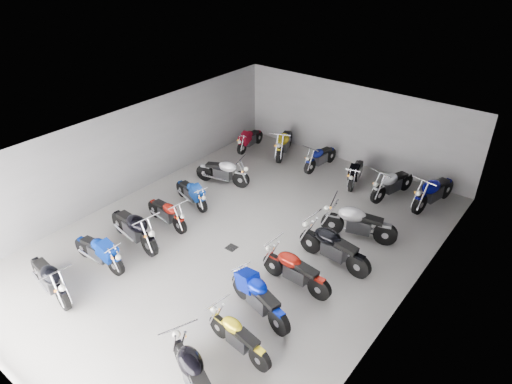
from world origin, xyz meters
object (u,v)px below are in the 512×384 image
motorcycle_back_f (433,192)px  drain_grate (232,248)px  motorcycle_right_c (259,297)px  motorcycle_back_d (356,172)px  motorcycle_left_b (99,251)px  motorcycle_right_a (195,378)px  motorcycle_left_c (134,228)px  motorcycle_left_a (49,278)px  motorcycle_back_c (320,157)px  motorcycle_right_b (238,336)px  motorcycle_right_d (295,270)px  motorcycle_left_f (223,172)px  motorcycle_back_e (392,184)px  motorcycle_back_a (250,139)px  motorcycle_left_d (167,213)px  motorcycle_back_b (284,143)px  motorcycle_right_e (333,247)px  motorcycle_left_e (192,193)px  motorcycle_right_f (358,223)px

motorcycle_back_f → drain_grate: bearing=69.7°
motorcycle_right_c → motorcycle_back_d: (-1.23, 7.55, -0.07)m
motorcycle_left_b → motorcycle_right_a: size_ratio=0.93×
motorcycle_left_c → motorcycle_right_c: (4.76, 0.03, -0.04)m
motorcycle_left_a → motorcycle_back_c: motorcycle_left_a is taller
motorcycle_right_b → motorcycle_right_d: (-0.21, 2.64, 0.06)m
motorcycle_left_c → motorcycle_left_f: motorcycle_left_c is taller
motorcycle_left_a → motorcycle_right_c: bearing=129.1°
drain_grate → motorcycle_back_e: motorcycle_back_e is taller
motorcycle_back_a → motorcycle_back_d: 5.07m
motorcycle_back_c → motorcycle_right_a: bearing=112.6°
motorcycle_left_c → motorcycle_back_f: size_ratio=1.02×
motorcycle_left_a → motorcycle_back_a: 10.43m
drain_grate → motorcycle_left_a: bearing=-118.8°
motorcycle_left_d → motorcycle_back_b: motorcycle_back_b is taller
motorcycle_right_e → motorcycle_back_f: size_ratio=1.01×
motorcycle_left_f → motorcycle_back_a: bearing=-175.4°
motorcycle_left_e → motorcycle_back_f: size_ratio=0.80×
motorcycle_left_d → motorcycle_left_a: bearing=6.8°
motorcycle_left_b → motorcycle_left_d: motorcycle_left_b is taller
motorcycle_right_d → motorcycle_back_d: motorcycle_right_d is taller
motorcycle_left_f → motorcycle_back_a: motorcycle_left_f is taller
motorcycle_left_f → motorcycle_right_d: 6.07m
motorcycle_left_b → motorcycle_right_a: bearing=72.9°
motorcycle_left_a → motorcycle_right_e: bearing=145.8°
drain_grate → motorcycle_right_e: 3.09m
motorcycle_left_e → motorcycle_back_c: (2.09, 5.12, 0.03)m
drain_grate → motorcycle_back_f: motorcycle_back_f is taller
motorcycle_left_b → motorcycle_back_c: bearing=166.4°
motorcycle_left_c → motorcycle_right_e: motorcycle_left_c is taller
motorcycle_left_a → motorcycle_right_a: motorcycle_right_a is taller
motorcycle_back_c → motorcycle_back_f: motorcycle_back_f is taller
motorcycle_left_b → motorcycle_left_e: 4.00m
motorcycle_right_b → motorcycle_back_b: (-5.13, 9.14, 0.09)m
motorcycle_right_f → motorcycle_back_d: (-1.68, 3.14, -0.10)m
drain_grate → motorcycle_left_e: motorcycle_left_e is taller
motorcycle_left_a → motorcycle_left_b: motorcycle_left_a is taller
motorcycle_right_c → motorcycle_right_d: motorcycle_right_c is taller
motorcycle_left_d → motorcycle_back_d: size_ratio=1.03×
drain_grate → motorcycle_right_d: (2.44, -0.20, 0.51)m
motorcycle_right_d → motorcycle_right_f: size_ratio=0.94×
motorcycle_right_d → motorcycle_back_f: size_ratio=0.93×
motorcycle_right_d → motorcycle_left_f: bearing=61.7°
motorcycle_left_c → motorcycle_left_d: bearing=-173.6°
motorcycle_left_d → motorcycle_back_b: size_ratio=0.89×
motorcycle_left_c → motorcycle_left_e: motorcycle_left_c is taller
motorcycle_left_d → motorcycle_right_f: (5.19, 3.13, 0.10)m
motorcycle_left_f → motorcycle_left_b: bearing=-12.5°
motorcycle_right_e → motorcycle_left_f: bearing=78.8°
motorcycle_right_e → motorcycle_back_a: 8.19m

